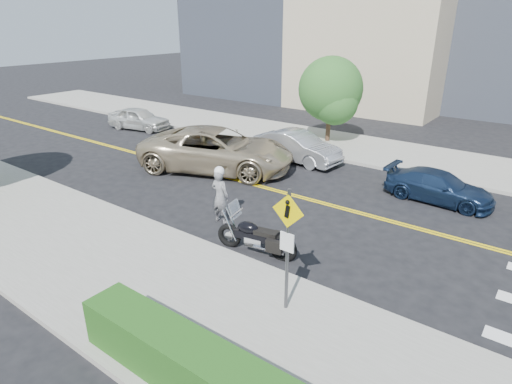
{
  "coord_description": "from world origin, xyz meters",
  "views": [
    {
      "loc": [
        8.59,
        -13.4,
        6.45
      ],
      "look_at": [
        0.87,
        -2.98,
        1.2
      ],
      "focal_mm": 30.0,
      "sensor_mm": 36.0,
      "label": 1
    }
  ],
  "objects_px": {
    "motorcycle": "(256,230)",
    "parked_car_white": "(139,119)",
    "parked_car_blue": "(439,187)",
    "motorcyclist": "(220,195)",
    "parked_car_silver": "(297,147)",
    "suv": "(217,150)",
    "pedestrian_sign": "(288,239)"
  },
  "relations": [
    {
      "from": "suv",
      "to": "motorcycle",
      "type": "bearing_deg",
      "value": -150.85
    },
    {
      "from": "parked_car_white",
      "to": "motorcycle",
      "type": "bearing_deg",
      "value": -129.57
    },
    {
      "from": "suv",
      "to": "parked_car_white",
      "type": "xyz_separation_m",
      "value": [
        -9.15,
        2.98,
        -0.28
      ]
    },
    {
      "from": "pedestrian_sign",
      "to": "parked_car_white",
      "type": "bearing_deg",
      "value": 150.39
    },
    {
      "from": "pedestrian_sign",
      "to": "parked_car_blue",
      "type": "relative_size",
      "value": 0.76
    },
    {
      "from": "motorcycle",
      "to": "pedestrian_sign",
      "type": "bearing_deg",
      "value": -49.51
    },
    {
      "from": "suv",
      "to": "parked_car_silver",
      "type": "bearing_deg",
      "value": -55.05
    },
    {
      "from": "motorcycle",
      "to": "parked_car_white",
      "type": "height_order",
      "value": "motorcycle"
    },
    {
      "from": "pedestrian_sign",
      "to": "parked_car_silver",
      "type": "bearing_deg",
      "value": 120.24
    },
    {
      "from": "motorcycle",
      "to": "parked_car_white",
      "type": "bearing_deg",
      "value": 142.35
    },
    {
      "from": "motorcyclist",
      "to": "pedestrian_sign",
      "type": "bearing_deg",
      "value": 146.66
    },
    {
      "from": "motorcycle",
      "to": "parked_car_silver",
      "type": "height_order",
      "value": "motorcycle"
    },
    {
      "from": "motorcyclist",
      "to": "parked_car_blue",
      "type": "height_order",
      "value": "motorcyclist"
    },
    {
      "from": "parked_car_blue",
      "to": "parked_car_white",
      "type": "bearing_deg",
      "value": 90.31
    },
    {
      "from": "motorcycle",
      "to": "parked_car_blue",
      "type": "relative_size",
      "value": 0.63
    },
    {
      "from": "parked_car_blue",
      "to": "motorcycle",
      "type": "bearing_deg",
      "value": 158.75
    },
    {
      "from": "parked_car_silver",
      "to": "parked_car_white",
      "type": "bearing_deg",
      "value": 96.83
    },
    {
      "from": "suv",
      "to": "parked_car_blue",
      "type": "distance_m",
      "value": 9.42
    },
    {
      "from": "pedestrian_sign",
      "to": "suv",
      "type": "bearing_deg",
      "value": 139.95
    },
    {
      "from": "motorcyclist",
      "to": "parked_car_white",
      "type": "height_order",
      "value": "motorcyclist"
    },
    {
      "from": "parked_car_silver",
      "to": "motorcyclist",
      "type": "bearing_deg",
      "value": -163.37
    },
    {
      "from": "parked_car_blue",
      "to": "motorcyclist",
      "type": "bearing_deg",
      "value": 141.91
    },
    {
      "from": "motorcycle",
      "to": "parked_car_white",
      "type": "distance_m",
      "value": 17.06
    },
    {
      "from": "pedestrian_sign",
      "to": "motorcyclist",
      "type": "height_order",
      "value": "pedestrian_sign"
    },
    {
      "from": "suv",
      "to": "pedestrian_sign",
      "type": "bearing_deg",
      "value": -150.74
    },
    {
      "from": "suv",
      "to": "parked_car_white",
      "type": "bearing_deg",
      "value": 51.27
    },
    {
      "from": "parked_car_white",
      "to": "pedestrian_sign",
      "type": "bearing_deg",
      "value": -131.28
    },
    {
      "from": "parked_car_silver",
      "to": "motorcycle",
      "type": "bearing_deg",
      "value": -150.75
    },
    {
      "from": "parked_car_white",
      "to": "parked_car_blue",
      "type": "bearing_deg",
      "value": -103.94
    },
    {
      "from": "pedestrian_sign",
      "to": "parked_car_blue",
      "type": "distance_m",
      "value": 9.27
    },
    {
      "from": "pedestrian_sign",
      "to": "motorcyclist",
      "type": "distance_m",
      "value": 5.34
    },
    {
      "from": "motorcycle",
      "to": "parked_car_blue",
      "type": "distance_m",
      "value": 7.94
    }
  ]
}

